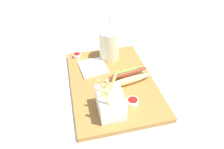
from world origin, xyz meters
The scene contains 8 objects.
ground_plane centered at (0.00, 0.00, -0.01)m, with size 2.40×2.40×0.02m, color silver.
food_tray centered at (0.00, 0.00, 0.01)m, with size 0.46×0.32×0.02m, color olive.
soda_cup centered at (-0.16, 0.02, 0.09)m, with size 0.09×0.09×0.21m.
fries_basket centered at (0.15, -0.04, 0.06)m, with size 0.11×0.08×0.13m.
hot_dog_1 centered at (0.02, 0.06, 0.04)m, with size 0.09×0.18×0.06m.
ketchup_cup_1 centered at (0.14, 0.04, 0.03)m, with size 0.04×0.04×0.02m.
ketchup_cup_2 centered at (-0.19, -0.12, 0.03)m, with size 0.03×0.03×0.02m.
napkin_stack centered at (-0.10, -0.06, 0.02)m, with size 0.12×0.10×0.01m, color white.
Camera 1 is at (0.59, -0.14, 0.54)m, focal length 32.87 mm.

